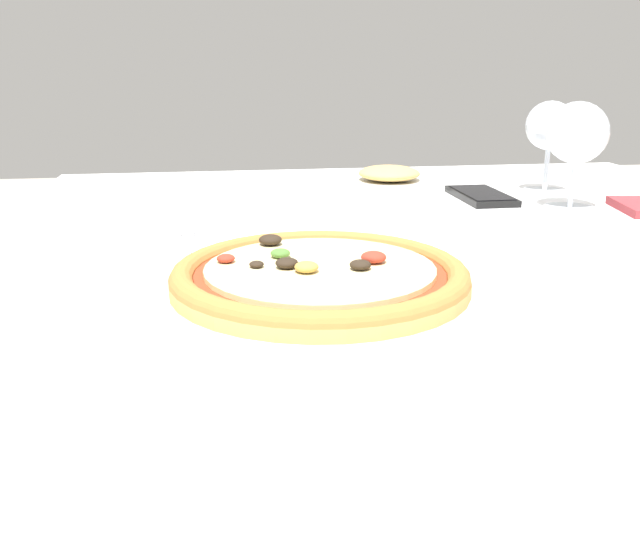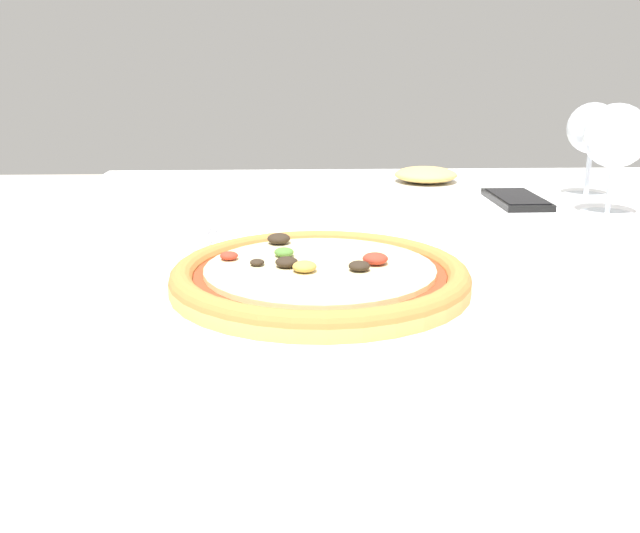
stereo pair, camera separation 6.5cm
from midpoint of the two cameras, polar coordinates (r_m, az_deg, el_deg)
name	(u,v)px [view 1 (the left image)]	position (r m, az deg, el deg)	size (l,w,h in m)	color
dining_table	(433,304)	(0.90, 7.00, -3.02)	(1.10, 1.15, 0.71)	brown
pizza_plate	(320,280)	(0.66, -2.85, -1.15)	(0.32, 0.32, 0.04)	white
fork	(186,246)	(0.85, -12.85, 1.55)	(0.03, 0.17, 0.00)	silver
wine_glass_far_left	(577,135)	(1.07, 18.25, 9.93)	(0.09, 0.09, 0.15)	silver
wine_glass_far_right	(550,128)	(1.20, 16.45, 10.54)	(0.08, 0.08, 0.15)	silver
cell_phone	(481,196)	(1.13, 11.16, 5.57)	(0.07, 0.15, 0.01)	black
side_plate	(389,179)	(1.23, 4.03, 7.01)	(0.18, 0.18, 0.03)	white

